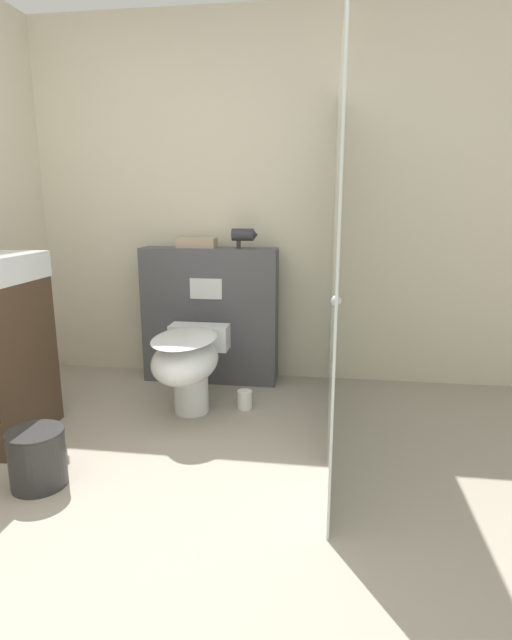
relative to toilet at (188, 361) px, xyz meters
The scene contains 9 objects.
ground_plane 1.39m from the toilet, 87.60° to the right, with size 12.00×12.00×0.00m, color #9E9384.
wall_back 1.22m from the toilet, 86.01° to the left, with size 8.00×0.06×2.50m.
partition_panel 0.64m from the toilet, 91.00° to the left, with size 0.94×0.22×0.95m.
shower_glass 1.05m from the toilet, ahead, with size 0.04×1.83×1.92m.
toilet is the anchor object (origin of this frame).
hair_drier 0.95m from the toilet, 68.10° to the left, with size 0.17×0.08×0.13m.
folded_towel 0.91m from the toilet, 98.74° to the left, with size 0.27×0.13×0.07m.
spare_toilet_roll 0.44m from the toilet, 23.12° to the left, with size 0.09×0.09×0.12m.
waste_bin 0.99m from the toilet, 118.42° to the right, with size 0.25×0.25×0.26m.
Camera 1 is at (0.74, -1.38, 1.25)m, focal length 28.00 mm.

